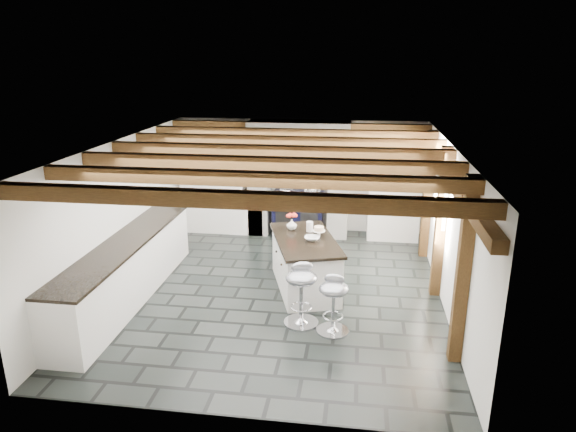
# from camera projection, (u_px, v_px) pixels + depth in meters

# --- Properties ---
(ground) EXTENTS (6.00, 6.00, 0.00)m
(ground) POSITION_uv_depth(u_px,v_px,m) (278.00, 290.00, 8.09)
(ground) COLOR black
(ground) RESTS_ON ground
(room_shell) EXTENTS (6.00, 6.03, 6.00)m
(room_shell) POSITION_uv_depth(u_px,v_px,m) (257.00, 199.00, 9.19)
(room_shell) COLOR white
(room_shell) RESTS_ON ground
(range_cooker) EXTENTS (1.00, 0.63, 0.99)m
(range_cooker) POSITION_uv_depth(u_px,v_px,m) (298.00, 212.00, 10.48)
(range_cooker) COLOR black
(range_cooker) RESTS_ON ground
(kitchen_island) EXTENTS (1.34, 1.87, 1.11)m
(kitchen_island) POSITION_uv_depth(u_px,v_px,m) (305.00, 263.00, 8.04)
(kitchen_island) COLOR white
(kitchen_island) RESTS_ON ground
(bar_stool_near) EXTENTS (0.44, 0.44, 0.80)m
(bar_stool_near) POSITION_uv_depth(u_px,v_px,m) (334.00, 298.00, 6.73)
(bar_stool_near) COLOR silver
(bar_stool_near) RESTS_ON ground
(bar_stool_far) EXTENTS (0.54, 0.54, 0.88)m
(bar_stool_far) POSITION_uv_depth(u_px,v_px,m) (301.00, 287.00, 6.92)
(bar_stool_far) COLOR silver
(bar_stool_far) RESTS_ON ground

